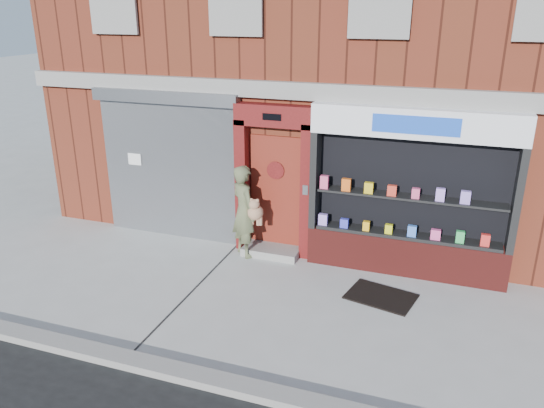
% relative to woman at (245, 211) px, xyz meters
% --- Properties ---
extents(ground, '(80.00, 80.00, 0.00)m').
position_rel_woman_xyz_m(ground, '(1.23, -1.53, -0.91)').
color(ground, '#9E9E99').
rests_on(ground, ground).
extents(curb, '(60.00, 0.30, 0.12)m').
position_rel_woman_xyz_m(curb, '(1.23, -3.68, -0.85)').
color(curb, gray).
rests_on(curb, ground).
extents(building, '(12.00, 8.16, 8.00)m').
position_rel_woman_xyz_m(building, '(1.23, 4.46, 3.09)').
color(building, '#5F2315').
rests_on(building, ground).
extents(shutter_bay, '(3.10, 0.30, 3.04)m').
position_rel_woman_xyz_m(shutter_bay, '(-1.77, 0.39, 0.81)').
color(shutter_bay, gray).
rests_on(shutter_bay, ground).
extents(red_door_bay, '(1.52, 0.58, 2.90)m').
position_rel_woman_xyz_m(red_door_bay, '(0.48, 0.33, 0.55)').
color(red_door_bay, '#4A0C0C').
rests_on(red_door_bay, ground).
extents(pharmacy_bay, '(3.50, 0.41, 3.00)m').
position_rel_woman_xyz_m(pharmacy_bay, '(2.98, 0.28, 0.47)').
color(pharmacy_bay, maroon).
rests_on(pharmacy_bay, ground).
extents(woman, '(0.80, 0.75, 1.80)m').
position_rel_woman_xyz_m(woman, '(0.00, 0.00, 0.00)').
color(woman, '#565C3C').
rests_on(woman, ground).
extents(doormat, '(1.22, 0.97, 0.03)m').
position_rel_woman_xyz_m(doormat, '(2.74, -0.78, -0.89)').
color(doormat, black).
rests_on(doormat, ground).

